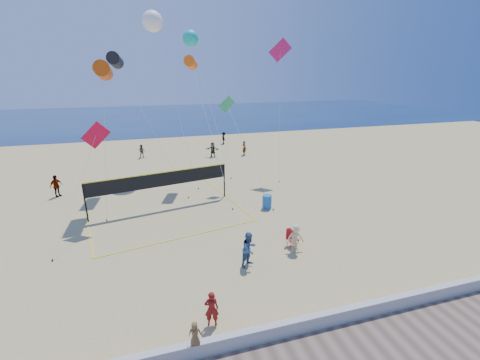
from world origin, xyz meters
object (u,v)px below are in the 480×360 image
object	(u,v)px
volleyball_net	(161,184)
woman	(212,309)
camp_chair	(292,236)
trash_barrel	(267,202)

from	to	relation	value
volleyball_net	woman	bearing A→B (deg)	-95.68
camp_chair	trash_barrel	xyz separation A→B (m)	(0.58, 5.34, -0.10)
camp_chair	trash_barrel	size ratio (longest dim) A/B	1.18
trash_barrel	volleyball_net	bearing A→B (deg)	163.12
woman	camp_chair	world-z (taller)	woman
camp_chair	woman	bearing A→B (deg)	-145.95
woman	volleyball_net	world-z (taller)	volleyball_net
camp_chair	volleyball_net	world-z (taller)	volleyball_net
woman	trash_barrel	world-z (taller)	woman
woman	camp_chair	xyz separation A→B (m)	(5.56, 4.63, -0.16)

